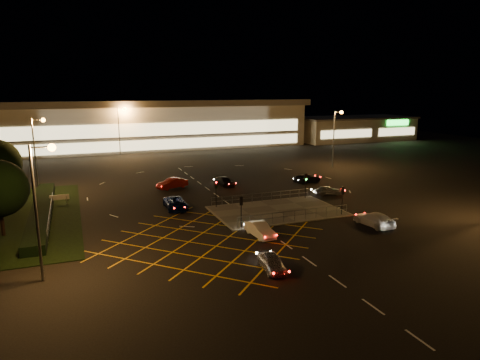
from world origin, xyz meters
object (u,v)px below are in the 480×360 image
object	(u,v)px
car_right_silver	(328,190)
car_circ_red	(172,183)
car_far_dkgrey	(225,181)
car_approach_white	(374,219)
signal_ne	(306,181)
car_left_blue	(176,203)
car_east_grey	(307,178)
signal_sw	(241,205)
car_near_silver	(272,262)
car_queue_white	(260,230)
signal_nw	(216,188)
signal_se	(342,195)

from	to	relation	value
car_right_silver	car_circ_red	xyz separation A→B (m)	(-18.37, 11.30, 0.12)
car_far_dkgrey	car_right_silver	xyz separation A→B (m)	(10.86, -10.30, 0.00)
car_far_dkgrey	car_approach_white	size ratio (longest dim) A/B	0.88
signal_ne	car_left_blue	distance (m)	16.69
car_approach_white	car_east_grey	bearing A→B (deg)	-105.75
car_far_dkgrey	signal_sw	bearing A→B (deg)	-116.11
car_right_silver	car_circ_red	distance (m)	21.57
car_left_blue	car_far_dkgrey	distance (m)	13.49
car_near_silver	car_queue_white	bearing A→B (deg)	79.34
signal_sw	signal_nw	size ratio (longest dim) A/B	1.00
car_near_silver	car_circ_red	size ratio (longest dim) A/B	0.84
signal_sw	signal_nw	distance (m)	7.99
signal_se	signal_nw	bearing A→B (deg)	-33.65
signal_se	car_right_silver	bearing A→B (deg)	-113.79
signal_se	car_left_blue	xyz separation A→B (m)	(-16.56, 9.27, -1.68)
signal_se	car_far_dkgrey	distance (m)	20.23
signal_sw	car_circ_red	world-z (taller)	signal_sw
signal_se	car_east_grey	xyz separation A→B (m)	(5.26, 16.54, -1.75)
signal_se	car_circ_red	size ratio (longest dim) A/B	0.70
car_far_dkgrey	signal_ne	bearing A→B (deg)	-68.45
car_far_dkgrey	car_right_silver	bearing A→B (deg)	-55.00
signal_nw	signal_sw	bearing A→B (deg)	-90.00
signal_sw	signal_se	distance (m)	12.00
signal_se	car_near_silver	world-z (taller)	signal_se
car_near_silver	car_right_silver	size ratio (longest dim) A/B	1.04
car_far_dkgrey	car_circ_red	size ratio (longest dim) A/B	0.94
signal_ne	car_approach_white	bearing A→B (deg)	-85.71
signal_ne	car_queue_white	xyz separation A→B (m)	(-11.28, -11.00, -1.70)
car_approach_white	car_queue_white	bearing A→B (deg)	-10.38
car_east_grey	car_approach_white	xyz separation A→B (m)	(-4.33, -20.91, 0.09)
car_near_silver	car_far_dkgrey	distance (m)	30.02
signal_se	car_circ_red	distance (m)	24.71
signal_nw	car_far_dkgrey	world-z (taller)	signal_nw
signal_se	car_right_silver	xyz separation A→B (m)	(3.78, 8.57, -1.75)
car_far_dkgrey	car_approach_white	distance (m)	24.59
signal_nw	car_approach_white	bearing A→B (deg)	-43.72
car_queue_white	car_circ_red	xyz separation A→B (m)	(-3.32, 22.89, 0.07)
signal_sw	signal_se	size ratio (longest dim) A/B	1.00
signal_sw	signal_ne	xyz separation A→B (m)	(12.00, 7.99, 0.00)
signal_se	signal_ne	bearing A→B (deg)	-90.00
signal_nw	signal_ne	distance (m)	12.00
signal_nw	car_near_silver	distance (m)	18.57
signal_ne	car_queue_white	size ratio (longest dim) A/B	0.77
car_queue_white	car_circ_red	size ratio (longest dim) A/B	0.91
signal_ne	car_approach_white	world-z (taller)	signal_ne
signal_sw	car_queue_white	xyz separation A→B (m)	(0.72, -3.02, -1.70)
signal_ne	car_approach_white	distance (m)	12.51
signal_ne	car_near_silver	distance (m)	22.96
car_near_silver	car_approach_white	xyz separation A→B (m)	(14.51, 6.06, 0.06)
signal_sw	car_queue_white	world-z (taller)	signal_sw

